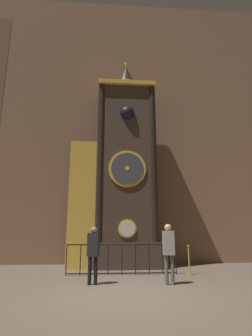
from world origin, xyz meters
The scene contains 7 objects.
ground_plane centered at (0.00, 0.00, 0.00)m, with size 28.00×28.00×0.00m, color brown.
cathedral_back_wall centered at (-0.09, 6.64, 7.59)m, with size 24.00×0.32×15.20m.
clock_tower centered at (0.12, 5.15, 4.16)m, with size 4.17×1.79×10.19m.
railing_fence centered at (0.18, 3.28, 0.60)m, with size 4.10×0.05×1.09m.
visitor_near centered at (-0.81, 1.54, 1.02)m, with size 0.38×0.29×1.70m.
visitor_far centered at (1.51, 1.36, 1.08)m, with size 0.35×0.23×1.78m.
stanchion_post centered at (2.67, 3.10, 0.34)m, with size 0.28×0.28×1.05m.
Camera 1 is at (-0.44, -6.93, 1.58)m, focal length 28.00 mm.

